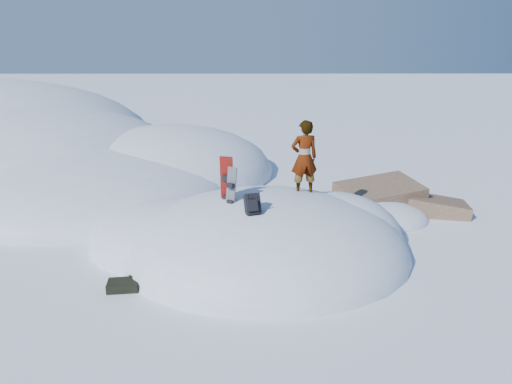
{
  "coord_description": "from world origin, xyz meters",
  "views": [
    {
      "loc": [
        -0.3,
        -11.17,
        5.1
      ],
      "look_at": [
        -0.22,
        0.3,
        1.49
      ],
      "focal_mm": 35.0,
      "sensor_mm": 36.0,
      "label": 1
    }
  ],
  "objects_px": {
    "person": "(304,158)",
    "snowboard_red": "(227,190)",
    "snowboard_dark": "(231,196)",
    "backpack": "(252,204)"
  },
  "relations": [
    {
      "from": "person",
      "to": "snowboard_red",
      "type": "bearing_deg",
      "value": 7.16
    },
    {
      "from": "snowboard_dark",
      "to": "backpack",
      "type": "bearing_deg",
      "value": -14.0
    },
    {
      "from": "snowboard_dark",
      "to": "backpack",
      "type": "relative_size",
      "value": 2.46
    },
    {
      "from": "snowboard_red",
      "to": "person",
      "type": "relative_size",
      "value": 0.9
    },
    {
      "from": "snowboard_red",
      "to": "person",
      "type": "distance_m",
      "value": 2.07
    },
    {
      "from": "snowboard_red",
      "to": "backpack",
      "type": "distance_m",
      "value": 1.12
    },
    {
      "from": "person",
      "to": "snowboard_dark",
      "type": "bearing_deg",
      "value": 16.61
    },
    {
      "from": "backpack",
      "to": "person",
      "type": "relative_size",
      "value": 0.29
    },
    {
      "from": "backpack",
      "to": "snowboard_dark",
      "type": "bearing_deg",
      "value": 112.55
    },
    {
      "from": "backpack",
      "to": "person",
      "type": "bearing_deg",
      "value": 36.06
    }
  ]
}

